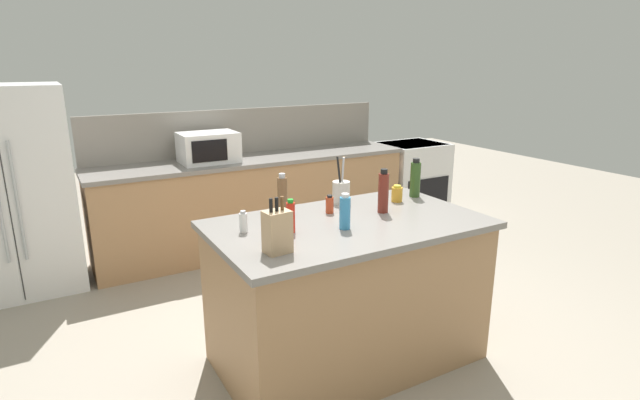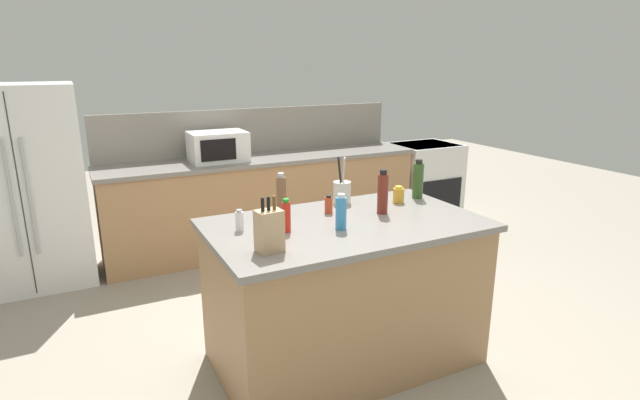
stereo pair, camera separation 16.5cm
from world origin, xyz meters
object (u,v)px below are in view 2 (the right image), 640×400
at_px(pepper_grinder, 281,195).
at_px(utensil_crock, 342,191).
at_px(refrigerator, 24,188).
at_px(spice_jar_paprika, 329,205).
at_px(honey_jar, 399,195).
at_px(dish_soap_bottle, 341,213).
at_px(olive_oil_bottle, 418,180).
at_px(vinegar_bottle, 383,193).
at_px(knife_block, 269,230).
at_px(salt_shaker, 240,221).
at_px(hot_sauce_bottle, 286,216).
at_px(range_oven, 423,181).
at_px(microwave, 218,146).

bearing_deg(pepper_grinder, utensil_crock, 5.03).
distance_m(refrigerator, spice_jar_paprika, 2.74).
distance_m(spice_jar_paprika, honey_jar, 0.54).
relative_size(dish_soap_bottle, pepper_grinder, 0.80).
xyz_separation_m(refrigerator, olive_oil_bottle, (2.55, -2.00, 0.22)).
relative_size(pepper_grinder, vinegar_bottle, 0.93).
height_order(knife_block, honey_jar, knife_block).
height_order(spice_jar_paprika, dish_soap_bottle, dish_soap_bottle).
xyz_separation_m(refrigerator, salt_shaker, (1.20, -2.12, 0.15)).
distance_m(dish_soap_bottle, hot_sauce_bottle, 0.32).
bearing_deg(knife_block, salt_shaker, 89.53).
bearing_deg(pepper_grinder, refrigerator, 128.85).
bearing_deg(refrigerator, olive_oil_bottle, -38.08).
bearing_deg(vinegar_bottle, olive_oil_bottle, 24.76).
distance_m(honey_jar, salt_shaker, 1.16).
xyz_separation_m(honey_jar, pepper_grinder, (-0.81, 0.12, 0.07)).
relative_size(olive_oil_bottle, hot_sauce_bottle, 1.42).
bearing_deg(honey_jar, refrigerator, 139.16).
height_order(spice_jar_paprika, vinegar_bottle, vinegar_bottle).
relative_size(refrigerator, dish_soap_bottle, 8.06).
bearing_deg(range_oven, microwave, 180.00).
distance_m(range_oven, vinegar_bottle, 3.02).
bearing_deg(utensil_crock, salt_shaker, -163.49).
relative_size(range_oven, vinegar_bottle, 3.24).
bearing_deg(utensil_crock, vinegar_bottle, -69.95).
height_order(microwave, utensil_crock, utensil_crock).
distance_m(dish_soap_bottle, pepper_grinder, 0.47).
distance_m(range_oven, pepper_grinder, 3.27).
bearing_deg(olive_oil_bottle, vinegar_bottle, -155.24).
height_order(refrigerator, olive_oil_bottle, refrigerator).
xyz_separation_m(microwave, vinegar_bottle, (0.46, -2.15, -0.01)).
relative_size(utensil_crock, pepper_grinder, 1.21).
bearing_deg(salt_shaker, spice_jar_paprika, 6.98).
distance_m(refrigerator, dish_soap_bottle, 2.93).
distance_m(dish_soap_bottle, salt_shaker, 0.58).
height_order(utensil_crock, hot_sauce_bottle, utensil_crock).
height_order(microwave, knife_block, knife_block).
bearing_deg(honey_jar, range_oven, 47.78).
xyz_separation_m(knife_block, salt_shaker, (-0.04, 0.38, -0.05)).
xyz_separation_m(pepper_grinder, hot_sauce_bottle, (-0.11, -0.33, -0.03)).
bearing_deg(salt_shaker, vinegar_bottle, -5.09).
xyz_separation_m(refrigerator, knife_block, (1.24, -2.49, 0.20)).
bearing_deg(microwave, dish_soap_bottle, -88.08).
distance_m(refrigerator, vinegar_bottle, 3.06).
bearing_deg(pepper_grinder, olive_oil_bottle, -4.60).
bearing_deg(hot_sauce_bottle, olive_oil_bottle, 12.41).
height_order(honey_jar, vinegar_bottle, vinegar_bottle).
bearing_deg(vinegar_bottle, salt_shaker, 174.91).
bearing_deg(microwave, olive_oil_bottle, -65.38).
distance_m(knife_block, olive_oil_bottle, 1.40).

